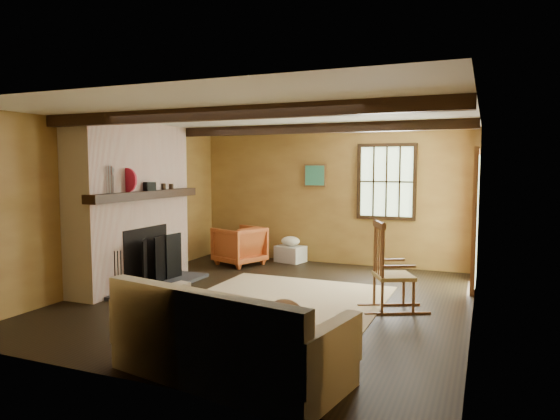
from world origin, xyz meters
The scene contains 10 objects.
ground centered at (0.00, 0.00, 0.00)m, with size 5.50×5.50×0.00m, color black.
room_envelope centered at (0.22, 0.26, 1.63)m, with size 5.02×5.52×2.44m.
fireplace centered at (-2.23, 0.00, 1.10)m, with size 1.02×2.30×2.40m.
rug centered at (0.20, -0.20, 0.00)m, with size 2.50×3.00×0.01m, color tan.
rocking_chair centered at (1.55, 0.12, 0.47)m, with size 0.90×0.73×1.11m.
sofa centered at (0.66, -2.41, 0.29)m, with size 2.13×1.25×0.81m.
firewood_pile centered at (-1.95, 2.45, 0.12)m, with size 0.66×0.12×0.24m.
laundry_basket centered at (-0.71, 2.55, 0.15)m, with size 0.50×0.38×0.30m, color silver.
basket_pillow centered at (-0.71, 2.55, 0.39)m, with size 0.35×0.28×0.18m, color silver.
armchair centered at (-1.46, 1.95, 0.35)m, with size 0.74×0.76×0.70m, color #BF6026.
Camera 1 is at (2.61, -5.95, 1.76)m, focal length 32.00 mm.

